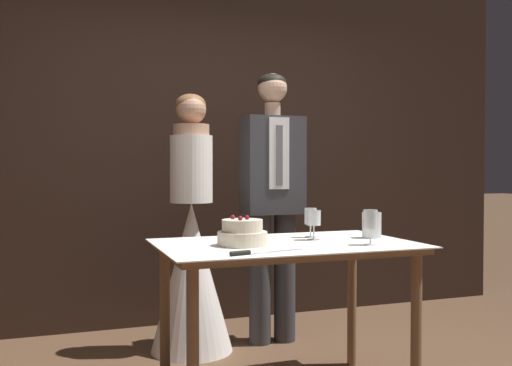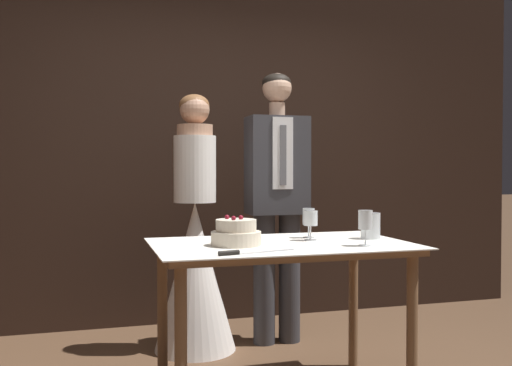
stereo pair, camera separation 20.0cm
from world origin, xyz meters
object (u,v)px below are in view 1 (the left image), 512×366
object	(u,v)px
cake_table	(286,261)
groom	(272,193)
wine_glass_near	(311,218)
tiered_cake	(242,234)
wine_glass_middle	(370,220)
hurricane_candle	(372,226)
bride	(192,257)
cake_knife	(253,252)
wine_glass_far	(314,219)

from	to	relation	value
cake_table	groom	world-z (taller)	groom
wine_glass_near	tiered_cake	bearing A→B (deg)	-157.78
wine_glass_middle	hurricane_candle	xyz separation A→B (m)	(0.17, 0.26, -0.06)
wine_glass_near	wine_glass_middle	world-z (taller)	wine_glass_middle
tiered_cake	bride	distance (m)	0.99
cake_knife	hurricane_candle	distance (m)	0.91
wine_glass_far	hurricane_candle	xyz separation A→B (m)	(0.35, -0.02, -0.04)
wine_glass_near	groom	world-z (taller)	groom
tiered_cake	hurricane_candle	xyz separation A→B (m)	(0.79, 0.06, 0.01)
cake_knife	wine_glass_near	bearing A→B (deg)	30.03
cake_table	wine_glass_near	bearing A→B (deg)	37.40
hurricane_candle	tiered_cake	bearing A→B (deg)	-175.72
hurricane_candle	wine_glass_near	bearing A→B (deg)	157.13
cake_table	wine_glass_far	bearing A→B (deg)	16.70
wine_glass_near	groom	distance (m)	0.77
tiered_cake	cake_knife	distance (m)	0.30
wine_glass_middle	tiered_cake	bearing A→B (deg)	161.88
tiered_cake	wine_glass_near	distance (m)	0.51
wine_glass_near	cake_knife	bearing A→B (deg)	-136.58
wine_glass_middle	hurricane_candle	world-z (taller)	wine_glass_middle
cake_table	tiered_cake	bearing A→B (deg)	-174.90
wine_glass_near	groom	bearing A→B (deg)	85.10
tiered_cake	wine_glass_middle	size ratio (longest dim) A/B	1.41
cake_knife	wine_glass_middle	distance (m)	0.68
cake_table	wine_glass_near	world-z (taller)	wine_glass_near
tiered_cake	hurricane_candle	size ratio (longest dim) A/B	1.76
cake_knife	wine_glass_middle	bearing A→B (deg)	-5.36
wine_glass_middle	wine_glass_far	xyz separation A→B (m)	(-0.18, 0.28, -0.01)
tiered_cake	bride	xyz separation A→B (m)	(-0.04, 0.95, -0.26)
cake_knife	hurricane_candle	world-z (taller)	hurricane_candle
cake_knife	wine_glass_near	xyz separation A→B (m)	(0.52, 0.49, 0.10)
wine_glass_near	wine_glass_middle	distance (m)	0.42
cake_knife	wine_glass_middle	xyz separation A→B (m)	(0.67, 0.09, 0.12)
cake_knife	groom	xyz separation A→B (m)	(0.58, 1.25, 0.21)
groom	tiered_cake	bearing A→B (deg)	-119.37
wine_glass_far	cake_knife	bearing A→B (deg)	-142.13
cake_knife	wine_glass_middle	world-z (taller)	wine_glass_middle
cake_table	bride	size ratio (longest dim) A/B	0.78
wine_glass_far	bride	world-z (taller)	bride
cake_knife	cake_table	bearing A→B (deg)	33.91
cake_table	tiered_cake	size ratio (longest dim) A/B	5.26
cake_knife	tiered_cake	bearing A→B (deg)	67.69
wine_glass_middle	bride	size ratio (longest dim) A/B	0.11
wine_glass_middle	groom	world-z (taller)	groom
cake_knife	groom	distance (m)	1.39
cake_knife	bride	bearing A→B (deg)	76.29
tiered_cake	cake_knife	size ratio (longest dim) A/B	0.66
cake_table	wine_glass_middle	xyz separation A→B (m)	(0.37, -0.22, 0.22)
wine_glass_middle	groom	xyz separation A→B (m)	(-0.08, 1.15, 0.09)
hurricane_candle	groom	size ratio (longest dim) A/B	0.08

